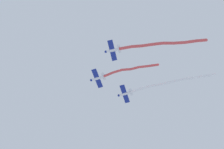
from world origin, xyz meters
TOP-DOWN VIEW (x-y plane):
  - airplane_lead at (0.10, 3.57)m, footprint 4.95×5.73m
  - smoke_trail_lead at (7.52, 10.27)m, footprint 11.58×12.01m
  - airplane_left_wing at (9.59, 2.29)m, footprint 5.17×5.46m
  - smoke_trail_left_wing at (19.06, 12.50)m, footprint 16.17×18.57m
  - airplane_right_wing at (0.38, 13.13)m, footprint 4.98×5.68m
  - smoke_trail_right_wing at (11.47, 22.27)m, footprint 18.87×16.88m

SIDE VIEW (x-z plane):
  - smoke_trail_left_wing at x=19.06m, z-range 80.43..81.88m
  - airplane_lead at x=0.10m, z-range 80.77..82.32m
  - airplane_left_wing at x=9.59m, z-range 80.77..82.32m
  - smoke_trail_right_wing at x=11.47m, z-range 80.92..82.36m
  - airplane_right_wing at x=0.38m, z-range 81.07..82.62m
  - smoke_trail_lead at x=7.52m, z-range 81.19..84.43m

